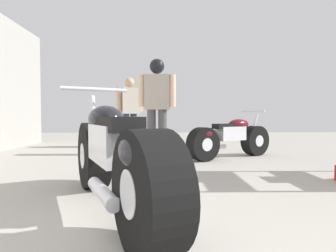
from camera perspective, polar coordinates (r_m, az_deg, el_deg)
The scene contains 5 objects.
ground_plane at distance 3.81m, azimuth -0.95°, elevation -8.63°, with size 16.24×16.24×0.00m, color #A8A399.
motorcycle_maroon_cruiser at distance 2.06m, azimuth -11.26°, elevation -6.30°, with size 1.08×2.00×0.98m.
motorcycle_black_naked at distance 4.73m, azimuth 12.67°, elevation -2.53°, with size 1.60×1.06×0.81m.
mechanic_in_blue at distance 6.33m, azimuth -7.97°, elevation 3.74°, with size 0.60×0.41×1.58m.
mechanic_with_helmet at distance 5.03m, azimuth -2.30°, elevation 5.94°, with size 0.69×0.27×1.75m.
Camera 1 is at (-0.05, -0.36, 0.71)m, focal length 29.27 mm.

